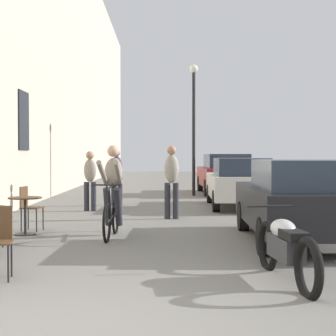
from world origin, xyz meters
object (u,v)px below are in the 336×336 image
object	(u,v)px
street_lamp	(194,113)
parked_motorcycle	(286,248)
cyclist_on_bicycle	(112,193)
pedestrian_mid	(90,177)
pedestrian_far	(117,174)
cafe_chair_far_toward_wall	(29,205)
parked_car_second	(239,182)
pedestrian_near	(172,178)
cafe_table_far	(25,208)
parked_car_third	(225,173)
parked_car_nearest	(297,200)

from	to	relation	value
street_lamp	parked_motorcycle	bearing A→B (deg)	-88.75
street_lamp	cyclist_on_bicycle	bearing A→B (deg)	-101.96
cyclist_on_bicycle	street_lamp	xyz separation A→B (m)	(2.13, 10.05, 2.30)
pedestrian_mid	street_lamp	world-z (taller)	street_lamp
pedestrian_far	parked_motorcycle	size ratio (longest dim) A/B	0.79
cafe_chair_far_toward_wall	parked_car_second	bearing A→B (deg)	43.46
pedestrian_near	street_lamp	bearing A→B (deg)	82.45
pedestrian_mid	cafe_table_far	bearing A→B (deg)	-98.70
cafe_chair_far_toward_wall	parked_car_third	xyz separation A→B (m)	(5.16, 10.14, 0.29)
parked_car_third	parked_car_second	bearing A→B (deg)	-92.33
cafe_chair_far_toward_wall	parked_car_second	distance (m)	6.81
pedestrian_far	street_lamp	size ratio (longest dim) A/B	0.35
parked_car_third	street_lamp	bearing A→B (deg)	-144.98
pedestrian_near	parked_car_third	distance (m)	8.50
cafe_chair_far_toward_wall	parked_car_nearest	xyz separation A→B (m)	(5.05, -1.53, 0.23)
pedestrian_far	parked_motorcycle	distance (m)	10.17
street_lamp	parked_motorcycle	xyz separation A→B (m)	(0.30, -13.64, -2.70)
pedestrian_near	parked_car_third	world-z (taller)	pedestrian_near
pedestrian_near	parked_car_nearest	xyz separation A→B (m)	(2.13, -3.48, -0.24)
street_lamp	cafe_chair_far_toward_wall	bearing A→B (deg)	-112.80
cafe_table_far	parked_car_nearest	distance (m)	5.07
pedestrian_near	parked_car_nearest	bearing A→B (deg)	-58.54
pedestrian_mid	parked_motorcycle	distance (m)	8.86
cafe_table_far	pedestrian_far	size ratio (longest dim) A/B	0.42
pedestrian_mid	pedestrian_far	distance (m)	1.71
parked_car_third	parked_motorcycle	world-z (taller)	parked_car_third
cyclist_on_bicycle	parked_car_second	size ratio (longest dim) A/B	0.43
cyclist_on_bicycle	cafe_table_far	bearing A→B (deg)	172.36
parked_car_nearest	parked_car_third	distance (m)	11.67
pedestrian_mid	parked_motorcycle	world-z (taller)	pedestrian_mid
pedestrian_near	pedestrian_far	size ratio (longest dim) A/B	1.03
parked_motorcycle	parked_car_second	bearing A→B (deg)	85.25
pedestrian_far	parked_car_second	size ratio (longest dim) A/B	0.42
parked_car_nearest	cyclist_on_bicycle	bearing A→B (deg)	167.49
pedestrian_far	parked_motorcycle	bearing A→B (deg)	-73.67
cafe_table_far	street_lamp	bearing A→B (deg)	68.78
parked_car_second	cafe_table_far	bearing A→B (deg)	-132.81
pedestrian_mid	pedestrian_far	size ratio (longest dim) A/B	0.96
cafe_table_far	cafe_chair_far_toward_wall	xyz separation A→B (m)	(-0.07, 0.57, -0.00)
cafe_table_far	street_lamp	distance (m)	10.85
cyclist_on_bicycle	pedestrian_far	distance (m)	6.18
parked_motorcycle	cafe_table_far	bearing A→B (deg)	137.15
cafe_table_far	cyclist_on_bicycle	distance (m)	1.72
cyclist_on_bicycle	pedestrian_near	bearing A→B (deg)	67.09
pedestrian_mid	street_lamp	size ratio (longest dim) A/B	0.33
pedestrian_near	parked_motorcycle	distance (m)	6.49
pedestrian_far	street_lamp	world-z (taller)	street_lamp
pedestrian_mid	parked_car_second	xyz separation A→B (m)	(4.20, 0.92, -0.17)
cafe_chair_far_toward_wall	pedestrian_mid	world-z (taller)	pedestrian_mid
pedestrian_mid	parked_car_nearest	distance (m)	6.82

